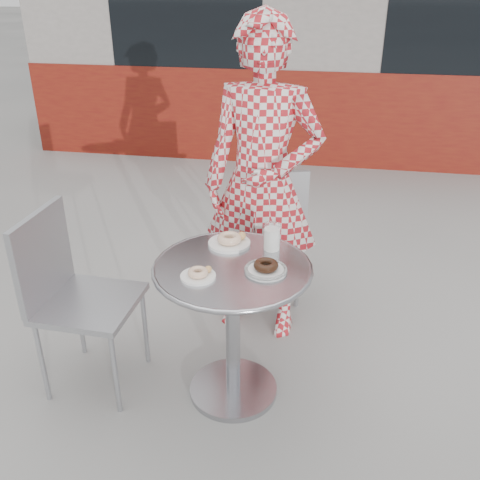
% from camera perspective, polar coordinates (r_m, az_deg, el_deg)
% --- Properties ---
extents(ground, '(60.00, 60.00, 0.00)m').
position_cam_1_polar(ground, '(2.85, -0.27, -15.38)').
color(ground, '#A8A5A0').
rests_on(ground, ground).
extents(storefront, '(6.02, 4.55, 3.00)m').
position_cam_1_polar(storefront, '(7.66, 7.83, 23.37)').
color(storefront, gray).
rests_on(storefront, ground).
extents(bistro_table, '(0.73, 0.73, 0.73)m').
position_cam_1_polar(bistro_table, '(2.48, -0.78, -6.37)').
color(bistro_table, '#B2B2B7').
rests_on(bistro_table, ground).
extents(chair_far, '(0.54, 0.55, 0.91)m').
position_cam_1_polar(chair_far, '(3.42, 2.51, -1.74)').
color(chair_far, '#A2A4AA').
rests_on(chair_far, ground).
extents(chair_left, '(0.46, 0.46, 0.93)m').
position_cam_1_polar(chair_left, '(2.81, -15.51, -9.66)').
color(chair_left, '#A2A4AA').
rests_on(chair_left, ground).
extents(seated_person, '(0.69, 0.49, 1.77)m').
position_cam_1_polar(seated_person, '(2.87, 2.42, 5.81)').
color(seated_person, '#AB1A21').
rests_on(seated_person, ground).
extents(plate_far, '(0.20, 0.20, 0.05)m').
position_cam_1_polar(plate_far, '(2.57, -1.08, -0.06)').
color(plate_far, white).
rests_on(plate_far, bistro_table).
extents(plate_near, '(0.15, 0.15, 0.04)m').
position_cam_1_polar(plate_near, '(2.31, -4.44, -3.64)').
color(plate_near, white).
rests_on(plate_near, bistro_table).
extents(plate_checker, '(0.19, 0.19, 0.05)m').
position_cam_1_polar(plate_checker, '(2.34, 2.77, -3.03)').
color(plate_checker, white).
rests_on(plate_checker, bistro_table).
extents(milk_cup, '(0.08, 0.08, 0.13)m').
position_cam_1_polar(milk_cup, '(2.51, 3.43, 0.24)').
color(milk_cup, white).
rests_on(milk_cup, bistro_table).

